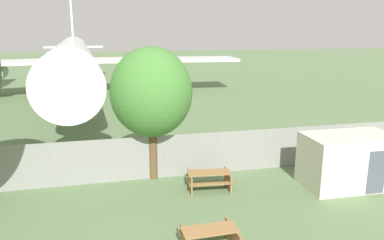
{
  "coord_description": "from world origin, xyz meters",
  "views": [
    {
      "loc": [
        -2.59,
        -6.84,
        6.85
      ],
      "look_at": [
        2.02,
        12.74,
        2.0
      ],
      "focal_mm": 35.0,
      "sensor_mm": 36.0,
      "label": 1
    }
  ],
  "objects_px": {
    "picnic_bench_near_cabin": "(210,237)",
    "picnic_bench_open_grass": "(209,178)",
    "portable_cabin": "(348,161)",
    "airplane": "(73,58)",
    "tree_near_hangar": "(151,93)"
  },
  "relations": [
    {
      "from": "picnic_bench_near_cabin",
      "to": "picnic_bench_open_grass",
      "type": "height_order",
      "value": "same"
    },
    {
      "from": "airplane",
      "to": "picnic_bench_open_grass",
      "type": "bearing_deg",
      "value": 12.56
    },
    {
      "from": "portable_cabin",
      "to": "picnic_bench_near_cabin",
      "type": "xyz_separation_m",
      "value": [
        -7.44,
        -3.56,
        -0.71
      ]
    },
    {
      "from": "portable_cabin",
      "to": "picnic_bench_open_grass",
      "type": "xyz_separation_m",
      "value": [
        -6.14,
        1.13,
        -0.7
      ]
    },
    {
      "from": "tree_near_hangar",
      "to": "portable_cabin",
      "type": "bearing_deg",
      "value": -19.29
    },
    {
      "from": "picnic_bench_open_grass",
      "to": "tree_near_hangar",
      "type": "relative_size",
      "value": 0.33
    },
    {
      "from": "portable_cabin",
      "to": "picnic_bench_open_grass",
      "type": "bearing_deg",
      "value": 170.65
    },
    {
      "from": "picnic_bench_near_cabin",
      "to": "portable_cabin",
      "type": "bearing_deg",
      "value": 25.59
    },
    {
      "from": "portable_cabin",
      "to": "picnic_bench_near_cabin",
      "type": "bearing_deg",
      "value": -153.31
    },
    {
      "from": "picnic_bench_near_cabin",
      "to": "picnic_bench_open_grass",
      "type": "relative_size",
      "value": 0.88
    },
    {
      "from": "portable_cabin",
      "to": "tree_near_hangar",
      "type": "relative_size",
      "value": 0.65
    },
    {
      "from": "picnic_bench_near_cabin",
      "to": "tree_near_hangar",
      "type": "xyz_separation_m",
      "value": [
        -0.94,
        6.49,
        3.61
      ]
    },
    {
      "from": "portable_cabin",
      "to": "picnic_bench_near_cabin",
      "type": "distance_m",
      "value": 8.28
    },
    {
      "from": "picnic_bench_open_grass",
      "to": "portable_cabin",
      "type": "bearing_deg",
      "value": -10.45
    },
    {
      "from": "picnic_bench_near_cabin",
      "to": "picnic_bench_open_grass",
      "type": "xyz_separation_m",
      "value": [
        1.3,
        4.69,
        0.0
      ]
    }
  ]
}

